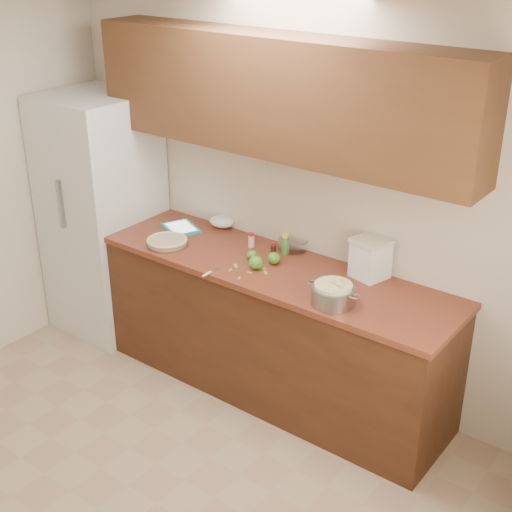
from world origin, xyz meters
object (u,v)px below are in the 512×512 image
Objects in this scene: flour_canister at (370,258)px; tablet at (181,228)px; colander at (333,294)px; pie at (167,242)px.

flour_canister reaches higher than tablet.
flour_canister reaches higher than colander.
flour_canister is at bearing 17.19° from pie.
flour_canister is at bearing 90.21° from colander.
tablet is (-1.42, 0.28, -0.05)m from colander.
pie is at bearing -162.81° from flour_canister.
colander is 1.44m from tablet.
pie is 1.14× the size of flour_canister.
colander is at bearing 13.67° from tablet.
colander is at bearing -89.79° from flour_canister.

